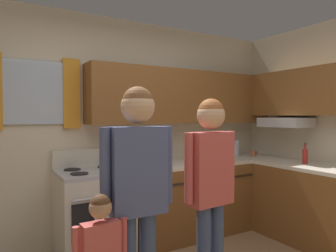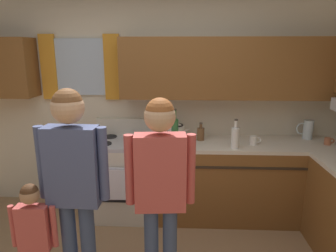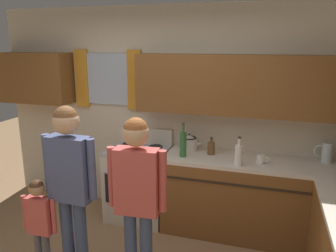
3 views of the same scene
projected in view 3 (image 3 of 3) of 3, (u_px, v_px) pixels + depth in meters
name	position (u px, v px, depth m)	size (l,w,h in m)	color
back_wall_unit	(173.00, 101.00, 4.10)	(4.60, 0.42, 2.60)	beige
kitchen_counter_run	(292.00, 222.00, 3.28)	(2.20, 2.08, 0.90)	brown
stove_oven	(139.00, 182.00, 4.19)	(0.72, 0.67, 1.10)	beige
bottle_milk_white	(239.00, 155.00, 3.50)	(0.08, 0.08, 0.31)	white
bottle_squat_brown	(211.00, 148.00, 3.87)	(0.08, 0.08, 0.21)	brown
bottle_wine_green	(183.00, 144.00, 3.77)	(0.08, 0.08, 0.39)	#2D6633
mug_ceramic_white	(261.00, 159.00, 3.58)	(0.13, 0.08, 0.09)	white
stovetop_kettle	(189.00, 143.00, 4.01)	(0.27, 0.20, 0.21)	silver
water_pitcher	(326.00, 152.00, 3.60)	(0.19, 0.11, 0.22)	silver
adult_holding_child	(70.00, 176.00, 2.88)	(0.51, 0.22, 1.66)	#38476B
adult_in_plaid	(137.00, 188.00, 2.73)	(0.50, 0.22, 1.59)	#38476B
small_child	(40.00, 219.00, 2.98)	(0.34, 0.13, 1.00)	#4C4C56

